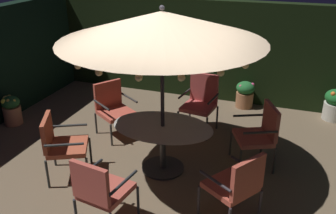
{
  "coord_description": "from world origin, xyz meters",
  "views": [
    {
      "loc": [
        1.65,
        -4.42,
        3.23
      ],
      "look_at": [
        -0.05,
        0.42,
        0.95
      ],
      "focal_mm": 39.55,
      "sensor_mm": 36.0,
      "label": 1
    }
  ],
  "objects_px": {
    "patio_chair_southwest": "(201,99)",
    "potted_plant_right_near": "(335,104)",
    "patio_umbrella": "(162,26)",
    "patio_dining_table": "(163,137)",
    "patio_chair_north": "(113,106)",
    "patio_chair_south": "(260,131)",
    "potted_plant_left_near": "(245,94)",
    "patio_chair_east": "(101,189)",
    "patio_chair_southeast": "(237,183)",
    "potted_plant_back_right": "(12,110)",
    "patio_chair_northeast": "(61,142)"
  },
  "relations": [
    {
      "from": "patio_chair_northeast",
      "to": "potted_plant_left_near",
      "type": "xyz_separation_m",
      "value": [
        2.17,
        3.49,
        -0.28
      ]
    },
    {
      "from": "patio_dining_table",
      "to": "potted_plant_right_near",
      "type": "bearing_deg",
      "value": 47.13
    },
    {
      "from": "patio_umbrella",
      "to": "patio_chair_east",
      "type": "height_order",
      "value": "patio_umbrella"
    },
    {
      "from": "patio_chair_southeast",
      "to": "potted_plant_back_right",
      "type": "bearing_deg",
      "value": 163.66
    },
    {
      "from": "patio_chair_southwest",
      "to": "patio_umbrella",
      "type": "bearing_deg",
      "value": -97.49
    },
    {
      "from": "patio_chair_southeast",
      "to": "potted_plant_back_right",
      "type": "height_order",
      "value": "patio_chair_southeast"
    },
    {
      "from": "potted_plant_left_near",
      "to": "patio_umbrella",
      "type": "bearing_deg",
      "value": -106.33
    },
    {
      "from": "patio_chair_southeast",
      "to": "patio_chair_south",
      "type": "height_order",
      "value": "patio_chair_south"
    },
    {
      "from": "patio_chair_north",
      "to": "potted_plant_left_near",
      "type": "height_order",
      "value": "patio_chair_north"
    },
    {
      "from": "patio_dining_table",
      "to": "patio_chair_southwest",
      "type": "xyz_separation_m",
      "value": [
        0.2,
        1.5,
        0.05
      ]
    },
    {
      "from": "patio_chair_northeast",
      "to": "patio_chair_east",
      "type": "xyz_separation_m",
      "value": [
        1.11,
        -0.82,
        0.01
      ]
    },
    {
      "from": "patio_dining_table",
      "to": "patio_chair_southwest",
      "type": "relative_size",
      "value": 1.44
    },
    {
      "from": "potted_plant_right_near",
      "to": "patio_dining_table",
      "type": "bearing_deg",
      "value": -132.87
    },
    {
      "from": "patio_chair_northeast",
      "to": "patio_chair_southeast",
      "type": "xyz_separation_m",
      "value": [
        2.6,
        -0.16,
        -0.01
      ]
    },
    {
      "from": "patio_dining_table",
      "to": "potted_plant_back_right",
      "type": "bearing_deg",
      "value": 171.18
    },
    {
      "from": "patio_chair_north",
      "to": "patio_chair_east",
      "type": "bearing_deg",
      "value": -66.14
    },
    {
      "from": "potted_plant_right_near",
      "to": "potted_plant_left_near",
      "type": "bearing_deg",
      "value": 179.3
    },
    {
      "from": "patio_chair_south",
      "to": "potted_plant_right_near",
      "type": "relative_size",
      "value": 1.61
    },
    {
      "from": "patio_chair_northeast",
      "to": "patio_chair_southwest",
      "type": "height_order",
      "value": "patio_chair_southwest"
    },
    {
      "from": "patio_chair_southwest",
      "to": "potted_plant_left_near",
      "type": "distance_m",
      "value": 1.51
    },
    {
      "from": "patio_chair_south",
      "to": "potted_plant_left_near",
      "type": "xyz_separation_m",
      "value": [
        -0.54,
        2.2,
        -0.29
      ]
    },
    {
      "from": "potted_plant_left_near",
      "to": "patio_chair_east",
      "type": "bearing_deg",
      "value": -103.85
    },
    {
      "from": "patio_chair_east",
      "to": "potted_plant_left_near",
      "type": "xyz_separation_m",
      "value": [
        1.06,
        4.31,
        -0.29
      ]
    },
    {
      "from": "patio_umbrella",
      "to": "potted_plant_right_near",
      "type": "relative_size",
      "value": 4.56
    },
    {
      "from": "patio_chair_southeast",
      "to": "potted_plant_left_near",
      "type": "xyz_separation_m",
      "value": [
        -0.43,
        3.65,
        -0.28
      ]
    },
    {
      "from": "potted_plant_left_near",
      "to": "patio_dining_table",
      "type": "bearing_deg",
      "value": -106.33
    },
    {
      "from": "patio_chair_southeast",
      "to": "potted_plant_back_right",
      "type": "distance_m",
      "value": 4.74
    },
    {
      "from": "patio_umbrella",
      "to": "patio_chair_north",
      "type": "bearing_deg",
      "value": 146.68
    },
    {
      "from": "patio_chair_northeast",
      "to": "potted_plant_left_near",
      "type": "height_order",
      "value": "patio_chair_northeast"
    },
    {
      "from": "patio_chair_east",
      "to": "patio_chair_southwest",
      "type": "xyz_separation_m",
      "value": [
        0.43,
        2.98,
        0.02
      ]
    },
    {
      "from": "patio_chair_south",
      "to": "potted_plant_left_near",
      "type": "distance_m",
      "value": 2.28
    },
    {
      "from": "patio_chair_northeast",
      "to": "potted_plant_right_near",
      "type": "height_order",
      "value": "patio_chair_northeast"
    },
    {
      "from": "patio_dining_table",
      "to": "potted_plant_back_right",
      "type": "xyz_separation_m",
      "value": [
        -3.28,
        0.51,
        -0.26
      ]
    },
    {
      "from": "patio_chair_north",
      "to": "potted_plant_back_right",
      "type": "xyz_separation_m",
      "value": [
        -2.02,
        -0.32,
        -0.24
      ]
    },
    {
      "from": "patio_dining_table",
      "to": "patio_chair_north",
      "type": "height_order",
      "value": "patio_chair_north"
    },
    {
      "from": "patio_chair_north",
      "to": "potted_plant_left_near",
      "type": "distance_m",
      "value": 2.9
    },
    {
      "from": "patio_chair_southeast",
      "to": "potted_plant_left_near",
      "type": "height_order",
      "value": "patio_chair_southeast"
    },
    {
      "from": "patio_chair_north",
      "to": "patio_dining_table",
      "type": "bearing_deg",
      "value": -33.32
    },
    {
      "from": "patio_chair_south",
      "to": "potted_plant_back_right",
      "type": "distance_m",
      "value": 4.66
    },
    {
      "from": "patio_umbrella",
      "to": "patio_chair_east",
      "type": "relative_size",
      "value": 2.81
    },
    {
      "from": "patio_chair_north",
      "to": "potted_plant_left_near",
      "type": "xyz_separation_m",
      "value": [
        2.09,
        2.0,
        -0.25
      ]
    },
    {
      "from": "patio_chair_east",
      "to": "potted_plant_right_near",
      "type": "xyz_separation_m",
      "value": [
        2.84,
        4.29,
        -0.27
      ]
    },
    {
      "from": "potted_plant_right_near",
      "to": "patio_chair_southeast",
      "type": "bearing_deg",
      "value": -110.37
    },
    {
      "from": "patio_dining_table",
      "to": "patio_chair_east",
      "type": "distance_m",
      "value": 1.5
    },
    {
      "from": "patio_chair_southwest",
      "to": "potted_plant_right_near",
      "type": "xyz_separation_m",
      "value": [
        2.41,
        1.31,
        -0.29
      ]
    },
    {
      "from": "patio_chair_southwest",
      "to": "potted_plant_right_near",
      "type": "relative_size",
      "value": 1.71
    },
    {
      "from": "patio_chair_southeast",
      "to": "patio_chair_southwest",
      "type": "height_order",
      "value": "patio_chair_southwest"
    },
    {
      "from": "patio_chair_southwest",
      "to": "potted_plant_back_right",
      "type": "relative_size",
      "value": 1.85
    },
    {
      "from": "patio_dining_table",
      "to": "patio_chair_southwest",
      "type": "height_order",
      "value": "patio_chair_southwest"
    },
    {
      "from": "patio_chair_southeast",
      "to": "potted_plant_left_near",
      "type": "relative_size",
      "value": 1.73
    }
  ]
}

